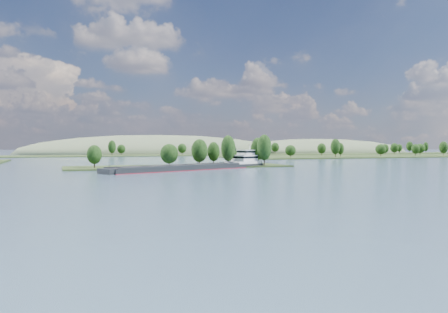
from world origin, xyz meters
name	(u,v)px	position (x,y,z in m)	size (l,w,h in m)	color
ground	(228,176)	(0.00, 120.00, 0.00)	(1800.00, 1800.00, 0.00)	#394B63
tree_island	(198,158)	(8.32, 178.79, 4.17)	(100.00, 31.12, 15.44)	#223216
right_bank	(396,155)	(231.63, 299.63, 0.93)	(320.00, 90.00, 15.55)	#223216
back_shoreline	(126,155)	(7.08, 399.81, 0.63)	(900.00, 60.00, 15.04)	#223216
hill_east	(318,153)	(260.00, 470.00, 0.00)	(260.00, 140.00, 36.00)	#4E5D40
hill_west	(159,153)	(60.00, 500.00, 0.00)	(320.00, 160.00, 44.00)	#4E5D40
cargo_barge	(202,166)	(4.21, 160.56, 1.35)	(75.96, 40.87, 10.70)	black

